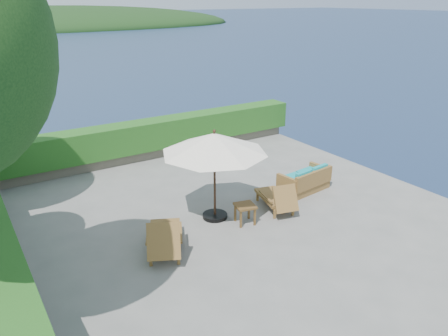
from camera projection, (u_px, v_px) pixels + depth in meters
ground at (231, 218)px, 11.61m from camera, size 12.00×12.00×0.00m
foundation at (230, 267)px, 12.17m from camera, size 12.00×12.00×3.00m
ocean at (230, 309)px, 12.70m from camera, size 600.00×600.00×0.00m
offshore_island at (48, 27)px, 135.00m from camera, size 126.00×57.60×12.60m
planter_wall_far at (146, 153)px, 15.93m from camera, size 12.00×0.60×0.36m
hedge_far at (145, 135)px, 15.69m from camera, size 12.40×0.90×1.00m
patio_umbrella at (214, 144)px, 10.88m from camera, size 2.74×2.74×2.44m
lounge_left at (164, 237)px, 9.87m from camera, size 1.41×1.88×1.01m
lounge_right at (277, 198)px, 11.91m from camera, size 0.99×1.66×0.90m
side_table at (245, 208)px, 11.18m from camera, size 0.59×0.59×0.53m
wicker_loveseat at (305, 181)px, 13.14m from camera, size 1.69×1.02×0.79m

